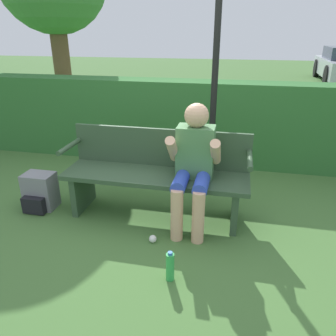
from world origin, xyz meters
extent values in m
plane|color=#426B33|center=(0.00, 0.00, 0.00)|extent=(40.00, 40.00, 0.00)
cube|color=#2D662D|center=(0.00, 1.62, 0.56)|extent=(12.00, 0.45, 1.13)
cube|color=#334C33|center=(0.00, 0.00, 0.44)|extent=(1.81, 0.50, 0.05)
cube|color=#334C33|center=(0.00, 0.23, 0.65)|extent=(1.81, 0.04, 0.39)
cube|color=#334C33|center=(-0.78, 0.00, 0.21)|extent=(0.06, 0.45, 0.41)
cube|color=#334C33|center=(0.78, 0.00, 0.21)|extent=(0.06, 0.45, 0.41)
cylinder|color=#334C33|center=(-0.88, 0.00, 0.68)|extent=(0.05, 0.45, 0.05)
cylinder|color=#334C33|center=(0.88, 0.00, 0.68)|extent=(0.05, 0.45, 0.05)
cube|color=#4C7F4C|center=(0.38, 0.05, 0.70)|extent=(0.34, 0.22, 0.48)
sphere|color=#DBA884|center=(0.38, 0.05, 1.04)|extent=(0.22, 0.22, 0.22)
cylinder|color=#2D47B7|center=(0.29, -0.16, 0.49)|extent=(0.13, 0.41, 0.13)
cylinder|color=#2D47B7|center=(0.47, -0.16, 0.49)|extent=(0.13, 0.41, 0.13)
cylinder|color=#DBA884|center=(0.29, -0.36, 0.25)|extent=(0.11, 0.11, 0.49)
cylinder|color=#DBA884|center=(0.47, -0.36, 0.25)|extent=(0.11, 0.11, 0.49)
cylinder|color=#DBA884|center=(0.19, -0.07, 0.75)|extent=(0.09, 0.30, 0.30)
cylinder|color=#DBA884|center=(0.57, -0.07, 0.75)|extent=(0.09, 0.30, 0.30)
cube|color=slate|center=(-1.22, -0.09, 0.19)|extent=(0.31, 0.22, 0.38)
cube|color=black|center=(-1.22, -0.24, 0.10)|extent=(0.23, 0.08, 0.17)
cylinder|color=green|center=(0.34, -0.89, 0.11)|extent=(0.06, 0.06, 0.23)
cylinder|color=#2D66B2|center=(0.34, -0.89, 0.24)|extent=(0.04, 0.04, 0.02)
cylinder|color=black|center=(0.47, 0.79, 1.22)|extent=(0.07, 0.07, 2.44)
cylinder|color=black|center=(3.74, 11.90, 0.34)|extent=(0.22, 0.69, 0.68)
cylinder|color=black|center=(3.60, 9.40, 0.34)|extent=(0.22, 0.69, 0.68)
cylinder|color=brown|center=(-2.58, 3.09, 1.02)|extent=(0.31, 0.31, 2.05)
sphere|color=silver|center=(0.09, -0.46, 0.03)|extent=(0.07, 0.07, 0.07)
camera|label=1|loc=(0.73, -2.82, 1.75)|focal=35.00mm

